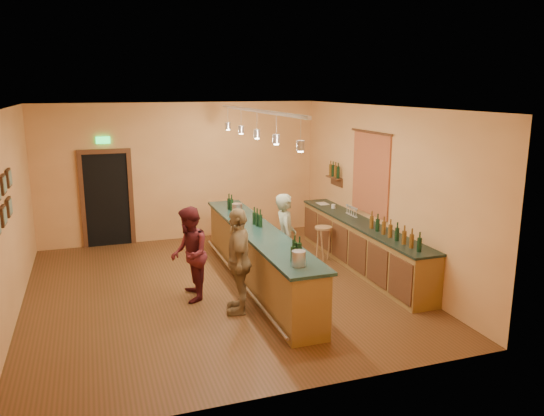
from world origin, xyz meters
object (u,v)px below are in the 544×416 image
object	(u,v)px
bar_stool	(323,234)
bartender	(286,238)
back_counter	(362,245)
customer_a	(189,254)
tasting_bar	(258,253)
customer_b	(239,261)

from	to	relation	value
bar_stool	bartender	bearing A→B (deg)	-144.92
back_counter	customer_a	bearing A→B (deg)	-172.19
bartender	bar_stool	distance (m)	1.39
back_counter	customer_a	distance (m)	3.55
tasting_bar	bar_stool	world-z (taller)	tasting_bar
back_counter	bar_stool	xyz separation A→B (m)	(-0.54, 0.64, 0.11)
tasting_bar	customer_b	world-z (taller)	customer_b
bar_stool	tasting_bar	bearing A→B (deg)	-153.84
back_counter	bar_stool	distance (m)	0.85
bar_stool	back_counter	bearing A→B (deg)	-49.98
customer_b	customer_a	bearing A→B (deg)	-122.53
bartender	tasting_bar	bearing A→B (deg)	108.43
customer_b	bar_stool	bearing A→B (deg)	144.88
back_counter	customer_b	size ratio (longest dim) A/B	2.66
customer_a	bar_stool	xyz separation A→B (m)	(2.97, 1.12, -0.21)
tasting_bar	bartender	distance (m)	0.59
customer_a	bartender	bearing A→B (deg)	107.16
customer_b	bar_stool	size ratio (longest dim) A/B	2.31
customer_b	bar_stool	xyz separation A→B (m)	(2.31, 1.86, -0.26)
bartender	customer_a	world-z (taller)	bartender
back_counter	customer_b	xyz separation A→B (m)	(-2.85, -1.22, 0.37)
tasting_bar	bartender	xyz separation A→B (m)	(0.55, 0.03, 0.22)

